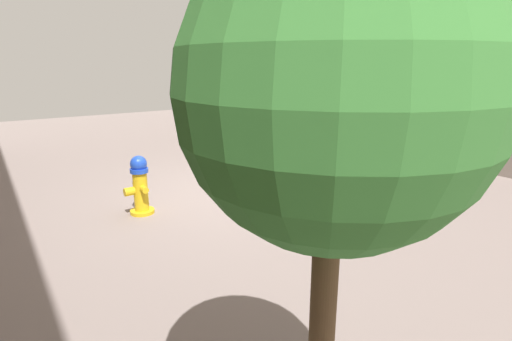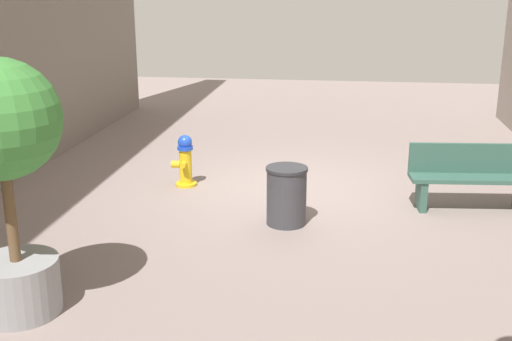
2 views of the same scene
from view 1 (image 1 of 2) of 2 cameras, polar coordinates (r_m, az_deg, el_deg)
ground_plane at (r=6.67m, az=-2.58°, el=-2.86°), size 23.40×23.40×0.00m
fire_hydrant at (r=5.77m, az=-16.54°, el=-2.04°), size 0.40×0.42×0.85m
bench_near at (r=7.89m, az=16.41°, el=3.16°), size 1.82×0.60×0.95m
planter_tree at (r=1.50m, az=10.65°, el=-2.12°), size 1.15×1.15×2.56m
trash_bin at (r=5.40m, az=7.02°, el=-2.86°), size 0.57×0.57×0.81m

